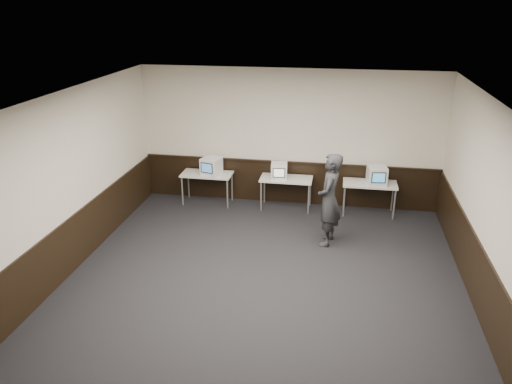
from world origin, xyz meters
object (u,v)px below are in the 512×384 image
emac_right (377,175)px  person (329,200)px  desk_left (207,176)px  emac_center (279,171)px  desk_center (286,181)px  desk_right (370,186)px  emac_left (211,166)px

emac_right → person: person is taller
desk_left → emac_right: size_ratio=2.45×
desk_left → emac_center: emac_center is taller
desk_left → emac_right: emac_right is taller
desk_center → desk_right: (1.90, 0.00, 0.00)m
desk_center → emac_left: 1.79m
desk_right → emac_left: size_ratio=2.32×
person → emac_left: bearing=-110.5°
desk_right → desk_left: bearing=180.0°
desk_right → emac_right: (0.13, -0.05, 0.28)m
desk_center → person: (1.04, -1.65, 0.27)m
desk_center → person: 1.97m
desk_left → person: size_ratio=0.63×
desk_left → desk_center: same height
desk_center → person: person is taller
emac_center → emac_right: (2.20, 0.01, 0.02)m
desk_center → desk_right: same height
emac_center → person: (1.20, -1.60, 0.01)m
emac_left → emac_right: (3.80, 0.00, 0.00)m
desk_left → emac_left: 0.31m
emac_left → desk_left: bearing=173.1°
person → emac_right: bearing=157.3°
emac_right → emac_left: bearing=172.8°
desk_right → emac_center: 2.08m
desk_left → emac_center: size_ratio=2.79×
emac_right → emac_center: bearing=172.9°
emac_left → emac_center: 1.61m
person → desk_right: bearing=161.5°
desk_left → emac_left: size_ratio=2.32×
emac_center → person: size_ratio=0.23×
emac_left → emac_center: emac_left is taller
desk_right → emac_left: 3.68m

